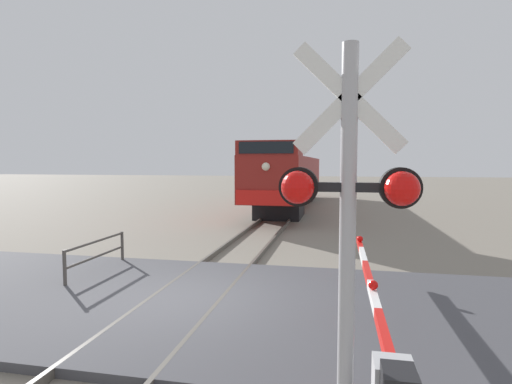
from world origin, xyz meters
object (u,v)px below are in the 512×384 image
(locomotive, at_px, (291,177))
(crossing_gate, at_px, (380,342))
(crossing_signal, at_px, (348,219))
(guard_railing, at_px, (97,253))

(locomotive, distance_m, crossing_gate, 21.57)
(crossing_signal, relative_size, crossing_gate, 0.55)
(guard_railing, bearing_deg, crossing_signal, -42.80)
(locomotive, relative_size, guard_railing, 7.48)
(crossing_gate, xyz_separation_m, guard_railing, (-6.50, 4.23, -0.14))
(locomotive, xyz_separation_m, guard_railing, (-2.96, -17.01, -1.37))
(locomotive, bearing_deg, crossing_gate, -80.54)
(guard_railing, bearing_deg, crossing_gate, -33.06)
(crossing_gate, bearing_deg, guard_railing, 146.94)
(locomotive, xyz_separation_m, crossing_gate, (3.54, -21.25, -1.23))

